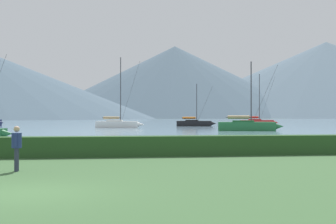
{
  "coord_description": "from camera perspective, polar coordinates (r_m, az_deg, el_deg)",
  "views": [
    {
      "loc": [
        1.93,
        -12.97,
        2.04
      ],
      "look_at": [
        12.76,
        60.8,
        2.55
      ],
      "focal_mm": 51.5,
      "sensor_mm": 36.0,
      "label": 1
    }
  ],
  "objects": [
    {
      "name": "sailboat_slip_2",
      "position": [
        89.61,
        3.13,
        -1.31
      ],
      "size": [
        7.53,
        3.05,
        7.9
      ],
      "rotation": [
        0.0,
        0.0,
        -0.14
      ],
      "color": "black",
      "rests_on": "harbor_water"
    },
    {
      "name": "sailboat_slip_1",
      "position": [
        64.14,
        9.36,
        -1.59
      ],
      "size": [
        8.7,
        4.12,
        9.12
      ],
      "rotation": [
        0.0,
        0.0,
        -0.23
      ],
      "color": "#236B38",
      "rests_on": "harbor_water"
    },
    {
      "name": "distant_hill_west_ridge",
      "position": [
        396.33,
        0.82,
        3.57
      ],
      "size": [
        233.97,
        233.97,
        58.85
      ],
      "primitive_type": "cone",
      "color": "#425666",
      "rests_on": "ground_plane"
    },
    {
      "name": "sailboat_slip_4",
      "position": [
        101.53,
        10.51,
        -1.16
      ],
      "size": [
        7.97,
        3.67,
        10.6
      ],
      "rotation": [
        0.0,
        0.0,
        -0.21
      ],
      "color": "red",
      "rests_on": "harbor_water"
    },
    {
      "name": "hedge_line",
      "position": [
        24.1,
        -12.96,
        -4.05
      ],
      "size": [
        80.0,
        1.2,
        1.0
      ],
      "primitive_type": "cube",
      "color": "#284C23",
      "rests_on": "ground_plane"
    },
    {
      "name": "person_standing_walker",
      "position": [
        18.39,
        -17.48,
        -3.7
      ],
      "size": [
        0.36,
        0.57,
        1.65
      ],
      "rotation": [
        0.0,
        0.0,
        0.01
      ],
      "color": "#2D3347",
      "rests_on": "ground_plane"
    },
    {
      "name": "distant_hill_east_ridge",
      "position": [
        451.34,
        18.2,
        3.65
      ],
      "size": [
        311.58,
        311.58,
        67.34
      ],
      "primitive_type": "cone",
      "color": "#4C6070",
      "rests_on": "ground_plane"
    },
    {
      "name": "sailboat_slip_7",
      "position": [
        78.66,
        -5.97,
        -1.39
      ],
      "size": [
        7.94,
        3.39,
        11.47
      ],
      "rotation": [
        0.0,
        0.0,
        -0.17
      ],
      "color": "white",
      "rests_on": "harbor_water"
    },
    {
      "name": "ground_plane",
      "position": [
        13.27,
        -16.83,
        -9.22
      ],
      "size": [
        1000.0,
        1000.0,
        0.0
      ],
      "primitive_type": "plane",
      "color": "#385B33"
    },
    {
      "name": "harbor_water",
      "position": [
        150.0,
        -9.09,
        -1.16
      ],
      "size": [
        320.0,
        246.0,
        0.0
      ],
      "primitive_type": "cube",
      "color": "slate",
      "rests_on": "ground_plane"
    }
  ]
}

